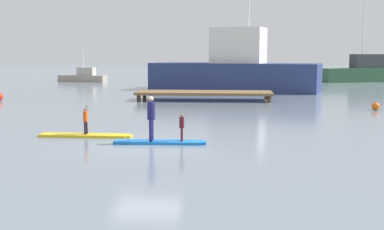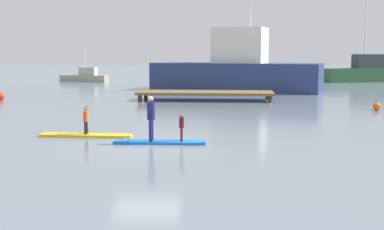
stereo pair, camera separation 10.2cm
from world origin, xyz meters
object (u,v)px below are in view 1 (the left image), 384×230
(paddler_child_solo, at_px, (86,119))
(paddleboard_far, at_px, (160,142))
(paddleboard_near, at_px, (86,135))
(paddler_adult, at_px, (151,115))
(fishing_boat_green_midground, at_px, (83,77))
(fishing_boat_white_large, at_px, (235,70))
(paddler_child_front, at_px, (182,126))
(mooring_buoy_mid, at_px, (376,106))
(motor_boat_small_navy, at_px, (362,72))

(paddler_child_solo, bearing_deg, paddleboard_far, -22.04)
(paddleboard_near, height_order, paddler_adult, paddler_adult)
(paddleboard_far, height_order, fishing_boat_green_midground, fishing_boat_green_midground)
(fishing_boat_white_large, distance_m, fishing_boat_green_midground, 21.04)
(paddler_child_front, relative_size, fishing_boat_white_large, 0.07)
(paddler_child_front, distance_m, fishing_boat_green_midground, 40.71)
(mooring_buoy_mid, bearing_deg, fishing_boat_green_midground, 133.84)
(fishing_boat_white_large, height_order, fishing_boat_green_midground, fishing_boat_white_large)
(paddleboard_near, distance_m, paddler_child_solo, 0.65)
(paddler_child_front, relative_size, fishing_boat_green_midground, 0.18)
(paddler_adult, bearing_deg, motor_boat_small_navy, 65.66)
(paddleboard_far, distance_m, fishing_boat_white_large, 26.17)
(paddleboard_near, height_order, paddler_child_front, paddler_child_front)
(paddler_adult, height_order, motor_boat_small_navy, motor_boat_small_navy)
(paddler_child_solo, height_order, fishing_boat_white_large, fishing_boat_white_large)
(paddler_adult, xyz_separation_m, motor_boat_small_navy, (18.17, 40.17, 0.08))
(paddler_adult, relative_size, fishing_boat_white_large, 0.11)
(paddler_child_front, relative_size, motor_boat_small_navy, 0.11)
(fishing_boat_green_midground, height_order, motor_boat_small_navy, motor_boat_small_navy)
(paddler_child_solo, height_order, fishing_boat_green_midground, fishing_boat_green_midground)
(paddler_child_front, xyz_separation_m, motor_boat_small_navy, (17.04, 40.15, 0.46))
(paddleboard_near, xyz_separation_m, paddleboard_far, (3.18, -1.27, 0.00))
(motor_boat_small_navy, bearing_deg, fishing_boat_green_midground, -175.90)
(fishing_boat_white_large, relative_size, motor_boat_small_navy, 1.60)
(fishing_boat_white_large, bearing_deg, paddler_child_solo, -104.27)
(fishing_boat_white_large, bearing_deg, motor_boat_small_navy, 44.00)
(paddler_child_solo, bearing_deg, paddler_child_front, -17.51)
(fishing_boat_white_large, relative_size, fishing_boat_green_midground, 2.67)
(paddler_child_front, distance_m, fishing_boat_white_large, 26.02)
(paddleboard_far, relative_size, mooring_buoy_mid, 7.47)
(paddler_child_solo, relative_size, motor_boat_small_navy, 0.12)
(paddler_child_solo, height_order, mooring_buoy_mid, paddler_child_solo)
(paddler_child_front, height_order, motor_boat_small_navy, motor_boat_small_navy)
(paddleboard_near, height_order, fishing_boat_green_midground, fishing_boat_green_midground)
(paddleboard_far, relative_size, paddler_child_front, 3.30)
(fishing_boat_white_large, bearing_deg, paddler_child_front, -95.04)
(paddler_child_front, relative_size, mooring_buoy_mid, 2.27)
(paddler_adult, xyz_separation_m, paddler_child_front, (1.13, 0.02, -0.37))
(paddleboard_near, xyz_separation_m, paddler_child_solo, (0.01, 0.01, 0.64))
(paddler_child_front, bearing_deg, paddler_child_solo, 162.49)
(paddleboard_near, height_order, fishing_boat_white_large, fishing_boat_white_large)
(mooring_buoy_mid, bearing_deg, paddler_child_front, -131.95)
(fishing_boat_green_midground, xyz_separation_m, mooring_buoy_mid, (25.32, -26.37, -0.36))
(paddleboard_near, distance_m, paddleboard_far, 3.43)
(paddleboard_far, xyz_separation_m, motor_boat_small_navy, (17.85, 40.17, 1.08))
(paddleboard_near, distance_m, paddler_child_front, 4.24)
(paddler_adult, xyz_separation_m, mooring_buoy_mid, (11.46, 11.51, -0.82))
(paddler_child_front, bearing_deg, mooring_buoy_mid, 48.05)
(paddler_adult, height_order, fishing_boat_green_midground, fishing_boat_green_midground)
(paddler_child_solo, bearing_deg, fishing_boat_white_large, 75.73)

